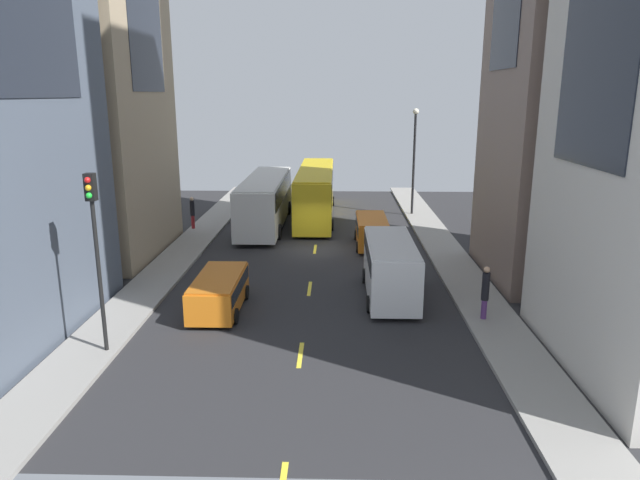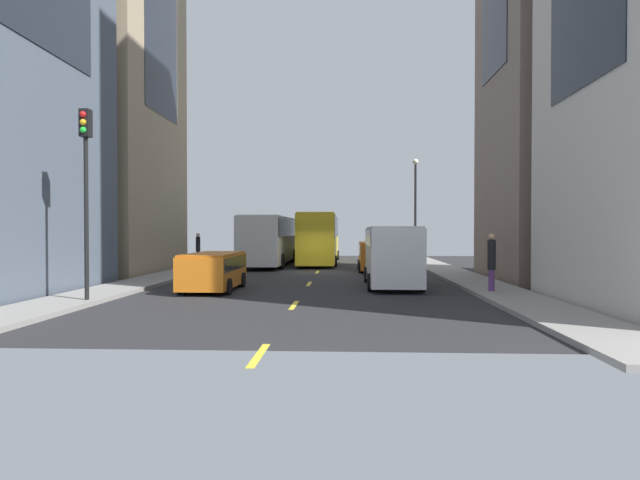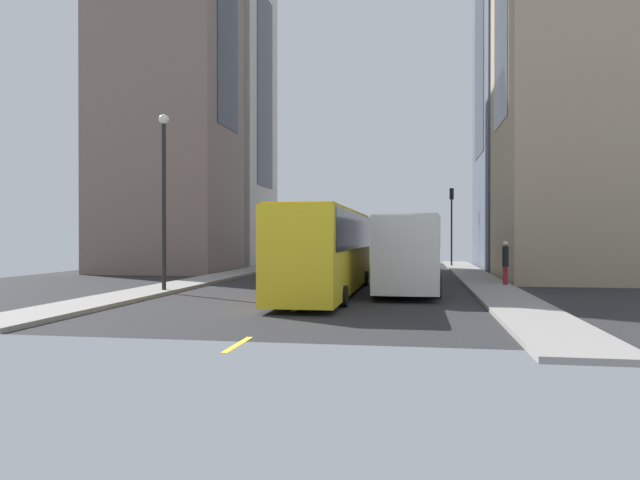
{
  "view_description": "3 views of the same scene",
  "coord_description": "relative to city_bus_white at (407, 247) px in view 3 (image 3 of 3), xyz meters",
  "views": [
    {
      "loc": [
        1.2,
        -32.29,
        8.85
      ],
      "look_at": [
        0.37,
        -2.81,
        1.28
      ],
      "focal_mm": 32.08,
      "sensor_mm": 36.0,
      "label": 1
    },
    {
      "loc": [
        1.68,
        -31.28,
        2.4
      ],
      "look_at": [
        0.31,
        -3.17,
        1.92
      ],
      "focal_mm": 30.3,
      "sensor_mm": 36.0,
      "label": 2
    },
    {
      "loc": [
        -4.06,
        33.89,
        2.49
      ],
      "look_at": [
        1.61,
        -0.15,
        2.27
      ],
      "focal_mm": 32.78,
      "sensor_mm": 36.0,
      "label": 3
    }
  ],
  "objects": [
    {
      "name": "ground_plane",
      "position": [
        3.61,
        -6.06,
        -2.01
      ],
      "size": [
        41.22,
        41.22,
        0.0
      ],
      "primitive_type": "plane",
      "color": "#28282B"
    },
    {
      "name": "sidewalk_west",
      "position": [
        -3.89,
        -6.06,
        -1.93
      ],
      "size": [
        2.21,
        44.0,
        0.15
      ],
      "primitive_type": "cube",
      "color": "gray",
      "rests_on": "ground"
    },
    {
      "name": "sidewalk_east",
      "position": [
        11.11,
        -6.06,
        -1.93
      ],
      "size": [
        2.21,
        44.0,
        0.15
      ],
      "primitive_type": "cube",
      "color": "gray",
      "rests_on": "ground"
    },
    {
      "name": "lane_stripe_0",
      "position": [
        3.61,
        -27.06,
        -2.0
      ],
      "size": [
        0.16,
        2.0,
        0.01
      ],
      "primitive_type": "cube",
      "color": "yellow",
      "rests_on": "ground"
    },
    {
      "name": "lane_stripe_1",
      "position": [
        3.61,
        -20.06,
        -2.0
      ],
      "size": [
        0.16,
        2.0,
        0.01
      ],
      "primitive_type": "cube",
      "color": "yellow",
      "rests_on": "ground"
    },
    {
      "name": "lane_stripe_2",
      "position": [
        3.61,
        -13.06,
        -2.0
      ],
      "size": [
        0.16,
        2.0,
        0.01
      ],
      "primitive_type": "cube",
      "color": "yellow",
      "rests_on": "ground"
    },
    {
      "name": "lane_stripe_3",
      "position": [
        3.61,
        -6.06,
        -2.0
      ],
      "size": [
        0.16,
        2.0,
        0.01
      ],
      "primitive_type": "cube",
      "color": "yellow",
      "rests_on": "ground"
    },
    {
      "name": "lane_stripe_4",
      "position": [
        3.61,
        0.94,
        -2.0
      ],
      "size": [
        0.16,
        2.0,
        0.01
      ],
      "primitive_type": "cube",
      "color": "yellow",
      "rests_on": "ground"
    },
    {
      "name": "lane_stripe_5",
      "position": [
        3.61,
        7.94,
        -2.0
      ],
      "size": [
        0.16,
        2.0,
        0.01
      ],
      "primitive_type": "cube",
      "color": "yellow",
      "rests_on": "ground"
    },
    {
      "name": "lane_stripe_6",
      "position": [
        3.61,
        14.94,
        -2.0
      ],
      "size": [
        0.16,
        2.0,
        0.01
      ],
      "primitive_type": "cube",
      "color": "yellow",
      "rests_on": "ground"
    },
    {
      "name": "building_west_0",
      "position": [
        -9.18,
        -18.8,
        17.35
      ],
      "size": [
        8.05,
        11.49,
        38.73
      ],
      "color": "#4C5666",
      "rests_on": "ground"
    },
    {
      "name": "building_east_0",
      "position": [
        17.1,
        -20.69,
        12.91
      ],
      "size": [
        9.45,
        9.08,
        29.85
      ],
      "color": "beige",
      "rests_on": "ground"
    },
    {
      "name": "city_bus_white",
      "position": [
        0.0,
        0.0,
        0.0
      ],
      "size": [
        2.8,
        12.3,
        3.35
      ],
      "color": "silver",
      "rests_on": "ground"
    },
    {
      "name": "streetcar_yellow",
      "position": [
        3.32,
        3.06,
        0.12
      ],
      "size": [
        2.7,
        14.1,
        3.59
      ],
      "color": "yellow",
      "rests_on": "ground"
    },
    {
      "name": "delivery_van_white",
      "position": [
        7.25,
        -14.05,
        -0.49
      ],
      "size": [
        2.25,
        6.17,
        2.58
      ],
      "color": "white",
      "rests_on": "ground"
    },
    {
      "name": "car_orange_0",
      "position": [
        -0.05,
        -15.89,
        -1.12
      ],
      "size": [
        2.01,
        4.5,
        1.51
      ],
      "color": "orange",
      "rests_on": "ground"
    },
    {
      "name": "car_orange_1",
      "position": [
        6.97,
        -5.2,
        -0.99
      ],
      "size": [
        1.94,
        4.69,
        1.73
      ],
      "color": "orange",
      "rests_on": "ground"
    },
    {
      "name": "pedestrian_waiting_curb",
      "position": [
        -4.68,
        -1.54,
        -0.7
      ],
      "size": [
        0.3,
        0.3,
        2.12
      ],
      "rotation": [
        0.0,
        0.0,
        0.09
      ],
      "color": "maroon",
      "rests_on": "ground"
    },
    {
      "name": "pedestrian_crossing_near",
      "position": [
        10.73,
        -16.87,
        -0.69
      ],
      "size": [
        0.3,
        0.3,
        2.16
      ],
      "rotation": [
        0.0,
        0.0,
        0.2
      ],
      "color": "#593372",
      "rests_on": "ground"
    },
    {
      "name": "traffic_light_near_corner",
      "position": [
        -3.18,
        -20.16,
        2.43
      ],
      "size": [
        0.32,
        0.44,
        6.2
      ],
      "color": "black",
      "rests_on": "ground"
    },
    {
      "name": "streetlamp_near",
      "position": [
        10.5,
        3.74,
        2.8
      ],
      "size": [
        0.44,
        0.44,
        7.69
      ],
      "color": "black",
      "rests_on": "ground"
    }
  ]
}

